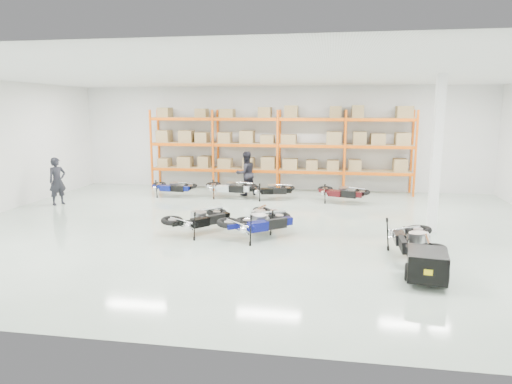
% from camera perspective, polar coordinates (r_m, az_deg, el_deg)
% --- Properties ---
extents(room, '(18.00, 18.00, 18.00)m').
position_cam_1_polar(room, '(13.35, -0.32, 4.80)').
color(room, '#ABBFAE').
rests_on(room, ground).
extents(pallet_rack, '(11.28, 0.98, 3.62)m').
position_cam_1_polar(pallet_rack, '(19.72, 2.85, 6.62)').
color(pallet_rack, '#E3580B').
rests_on(pallet_rack, ground).
extents(structural_column, '(0.25, 0.25, 4.50)m').
position_cam_1_polar(structural_column, '(13.98, 21.63, 4.32)').
color(structural_column, white).
rests_on(structural_column, ground).
extents(moto_blue_centre, '(2.13, 1.96, 1.26)m').
position_cam_1_polar(moto_blue_centre, '(12.57, 0.36, -3.22)').
color(moto_blue_centre, '#080B51').
rests_on(moto_blue_centre, ground).
extents(moto_silver_left, '(1.11, 1.80, 1.09)m').
position_cam_1_polar(moto_silver_left, '(13.46, 0.65, -2.64)').
color(moto_silver_left, silver).
rests_on(moto_silver_left, ground).
extents(moto_black_far_left, '(1.89, 2.01, 1.20)m').
position_cam_1_polar(moto_black_far_left, '(13.16, -7.07, -2.80)').
color(moto_black_far_left, black).
rests_on(moto_black_far_left, ground).
extents(moto_touring_right, '(0.98, 1.97, 1.27)m').
position_cam_1_polar(moto_touring_right, '(11.54, 19.16, -5.03)').
color(moto_touring_right, black).
rests_on(moto_touring_right, ground).
extents(trailer, '(0.90, 1.66, 0.68)m').
position_cam_1_polar(trailer, '(10.09, 20.60, -8.52)').
color(trailer, black).
rests_on(trailer, ground).
extents(moto_back_a, '(1.78, 1.04, 1.10)m').
position_cam_1_polar(moto_back_a, '(18.89, -10.43, 0.99)').
color(moto_back_a, navy).
rests_on(moto_back_a, ground).
extents(moto_back_b, '(1.91, 1.07, 1.19)m').
position_cam_1_polar(moto_back_b, '(18.34, -3.33, 1.00)').
color(moto_back_b, silver).
rests_on(moto_back_b, ground).
extents(moto_back_c, '(1.79, 1.13, 1.07)m').
position_cam_1_polar(moto_back_c, '(18.02, 1.88, 0.66)').
color(moto_back_c, black).
rests_on(moto_back_c, ground).
extents(moto_back_d, '(1.94, 1.40, 1.14)m').
position_cam_1_polar(moto_back_d, '(17.64, 10.66, 0.38)').
color(moto_back_d, '#400C10').
rests_on(moto_back_d, ground).
extents(person_left, '(0.70, 0.77, 1.77)m').
position_cam_1_polar(person_left, '(18.52, -23.58, 1.25)').
color(person_left, black).
rests_on(person_left, ground).
extents(person_back, '(1.12, 1.08, 1.82)m').
position_cam_1_polar(person_back, '(18.85, -1.29, 2.34)').
color(person_back, black).
rests_on(person_back, ground).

